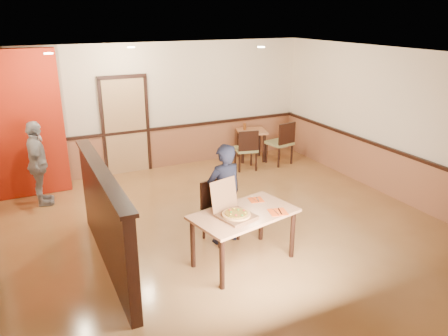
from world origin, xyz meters
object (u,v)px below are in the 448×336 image
at_px(side_chair_left, 247,148).
at_px(diner, 224,194).
at_px(pizza_box, 234,212).
at_px(main_table, 244,220).
at_px(diner_chair, 218,208).
at_px(side_table, 251,137).
at_px(condiment, 245,127).
at_px(passerby, 38,164).
at_px(side_chair_right, 282,141).

height_order(side_chair_left, diner, diner).
xyz_separation_m(diner, pizza_box, (-0.19, -0.70, 0.04)).
bearing_deg(pizza_box, main_table, -1.89).
xyz_separation_m(diner_chair, pizza_box, (-0.15, -0.84, 0.32)).
relative_size(side_table, pizza_box, 1.37).
xyz_separation_m(diner_chair, condiment, (2.26, 3.33, 0.29)).
relative_size(diner, passerby, 1.00).
distance_m(main_table, passerby, 4.18).
bearing_deg(side_table, condiment, 137.70).
height_order(side_chair_left, side_chair_right, side_chair_right).
relative_size(diner_chair, passerby, 0.60).
distance_m(side_chair_left, side_chair_right, 0.93).
bearing_deg(diner_chair, side_chair_left, 38.56).
xyz_separation_m(side_table, pizza_box, (-2.53, -4.06, 0.28)).
distance_m(main_table, diner, 0.67).
bearing_deg(side_table, side_chair_right, -53.37).
height_order(diner, pizza_box, diner).
bearing_deg(pizza_box, passerby, 108.58).
distance_m(diner_chair, side_chair_left, 3.22).
bearing_deg(pizza_box, diner, 60.19).
bearing_deg(pizza_box, condiment, 45.32).
xyz_separation_m(diner, passerby, (-2.44, 2.74, -0.00)).
relative_size(main_table, diner_chair, 1.68).
height_order(side_chair_left, passerby, passerby).
xyz_separation_m(side_table, condiment, (-0.12, 0.11, 0.25)).
xyz_separation_m(side_chair_left, side_table, (0.47, 0.62, 0.04)).
bearing_deg(side_table, main_table, -120.39).
height_order(side_table, diner, diner).
height_order(passerby, condiment, passerby).
height_order(main_table, condiment, condiment).
bearing_deg(diner, side_chair_right, -141.54).
xyz_separation_m(main_table, side_chair_left, (1.89, 3.40, -0.15)).
bearing_deg(passerby, side_chair_left, -84.73).
bearing_deg(diner_chair, main_table, -103.32).
height_order(side_chair_left, condiment, side_chair_left).
bearing_deg(diner_chair, pizza_box, -115.34).
bearing_deg(pizza_box, diner_chair, 65.01).
height_order(side_table, passerby, passerby).
relative_size(pizza_box, condiment, 3.86).
bearing_deg(side_chair_right, pizza_box, 38.00).
height_order(side_chair_right, side_table, side_chair_right).
bearing_deg(pizza_box, side_chair_right, 34.21).
xyz_separation_m(side_chair_right, diner, (-2.81, -2.74, 0.24)).
bearing_deg(side_chair_right, diner_chair, 31.44).
relative_size(side_chair_left, condiment, 5.91).
relative_size(diner, pizza_box, 2.58).
distance_m(passerby, condiment, 4.72).
bearing_deg(side_chair_right, main_table, 39.39).
xyz_separation_m(main_table, side_chair_right, (2.82, 3.39, -0.11)).
height_order(diner_chair, side_chair_left, diner_chair).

